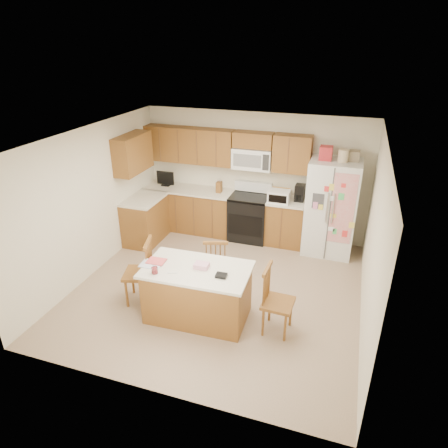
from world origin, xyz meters
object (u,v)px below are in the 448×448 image
(windsor_chair_back, at_px, (216,265))
(windsor_chair_right, at_px, (276,302))
(island, at_px, (197,292))
(windsor_chair_left, at_px, (140,273))
(refrigerator, at_px, (331,207))
(stove, at_px, (249,217))

(windsor_chair_back, relative_size, windsor_chair_right, 0.94)
(island, distance_m, windsor_chair_back, 0.78)
(windsor_chair_left, xyz_separation_m, windsor_chair_back, (0.99, 0.68, -0.05))
(windsor_chair_back, bearing_deg, refrigerator, 49.45)
(stove, distance_m, refrigerator, 1.63)
(island, bearing_deg, windsor_chair_right, 2.61)
(refrigerator, relative_size, island, 1.29)
(refrigerator, height_order, windsor_chair_back, refrigerator)
(stove, distance_m, windsor_chair_left, 2.81)
(island, relative_size, windsor_chair_back, 1.68)
(windsor_chair_left, bearing_deg, stove, 68.51)
(island, xyz_separation_m, windsor_chair_right, (1.14, 0.05, 0.06))
(windsor_chair_back, bearing_deg, windsor_chair_right, -32.73)
(windsor_chair_left, distance_m, windsor_chair_back, 1.20)
(island, bearing_deg, windsor_chair_left, 174.12)
(island, xyz_separation_m, windsor_chair_back, (0.01, 0.78, 0.03))
(windsor_chair_left, bearing_deg, windsor_chair_right, -1.32)
(stove, height_order, island, stove)
(windsor_chair_right, bearing_deg, windsor_chair_back, 147.27)
(refrigerator, bearing_deg, windsor_chair_left, -135.51)
(windsor_chair_left, bearing_deg, island, -5.88)
(windsor_chair_left, relative_size, windsor_chair_back, 1.12)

